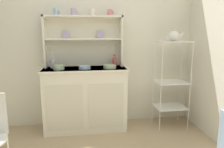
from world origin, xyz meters
name	(u,v)px	position (x,y,z in m)	size (l,w,h in m)	color
wall_back	(87,42)	(0.00, 1.62, 1.25)	(3.84, 0.05, 2.50)	silver
hutch_cabinet	(85,98)	(-0.04, 1.37, 0.46)	(1.17, 0.45, 0.90)	silver
hutch_shelf_unit	(84,37)	(-0.04, 1.53, 1.32)	(1.10, 0.18, 0.72)	silver
bakers_rack	(172,76)	(1.20, 1.28, 0.76)	(0.45, 0.34, 1.27)	silver
cup_sky_0	(56,12)	(-0.40, 1.49, 1.66)	(0.08, 0.06, 0.09)	#8EB2D1
cup_lilac_1	(74,12)	(-0.17, 1.49, 1.66)	(0.09, 0.08, 0.09)	#B79ECC
cup_cream_2	(92,12)	(0.09, 1.49, 1.66)	(0.08, 0.07, 0.09)	silver
cup_rose_3	(110,12)	(0.33, 1.49, 1.66)	(0.08, 0.07, 0.09)	#D17A84
bowl_mixing_large	(59,67)	(-0.38, 1.29, 0.93)	(0.15, 0.15, 0.06)	#9EB78E
bowl_floral_medium	(85,67)	(-0.04, 1.29, 0.92)	(0.16, 0.16, 0.05)	#8EB2D1
bowl_cream_small	(110,67)	(0.30, 1.29, 0.92)	(0.18, 0.18, 0.05)	#9EB78E
jam_bottle	(115,62)	(0.39, 1.45, 0.97)	(0.06, 0.06, 0.17)	#B74C47
utensil_jar	(53,64)	(-0.48, 1.45, 0.96)	(0.08, 0.08, 0.23)	#B2B7C6
porcelain_teapot	(174,36)	(1.20, 1.28, 1.34)	(0.23, 0.14, 0.16)	white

